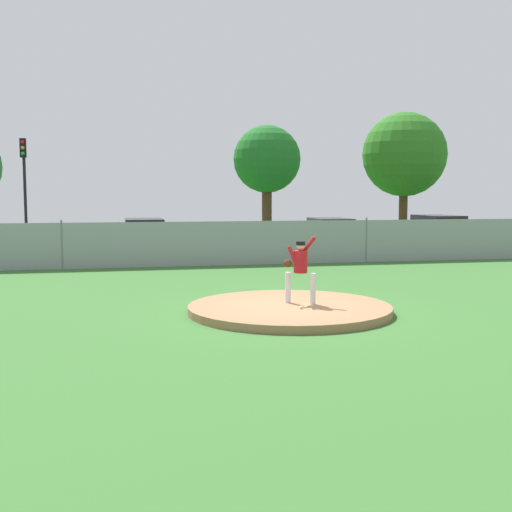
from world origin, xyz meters
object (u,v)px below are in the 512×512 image
Objects in this scene: pitcher_youth at (300,265)px; traffic_light_near at (24,175)px; parked_car_slate at (330,236)px; traffic_cone_orange at (235,244)px; baseball at (301,307)px; parked_car_charcoal at (144,238)px; parked_car_red at (438,234)px.

pitcher_youth is 20.25m from traffic_light_near.
parked_car_slate is 8.41× the size of traffic_cone_orange.
baseball is at bearing -103.34° from pitcher_youth.
parked_car_slate reaches higher than baseball.
traffic_light_near is (-5.49, 3.70, 2.85)m from parked_car_charcoal.
baseball is 17.71m from traffic_cone_orange.
traffic_cone_orange is (1.68, 17.63, 0.04)m from baseball.
traffic_light_near is at bearing 172.99° from traffic_cone_orange.
traffic_cone_orange is (1.52, 16.95, -0.82)m from pitcher_youth.
parked_car_slate is at bearing 0.03° from parked_car_charcoal.
parked_car_red is 0.87× the size of traffic_light_near.
baseball is 0.02× the size of parked_car_red.
pitcher_youth reaches higher than parked_car_red.
parked_car_slate is at bearing -14.62° from traffic_light_near.
parked_car_red is at bearing 52.03° from pitcher_youth.
traffic_light_near is (-8.37, 18.87, 3.42)m from baseball.
parked_car_slate is (5.63, 14.49, -0.31)m from pitcher_youth.
parked_car_charcoal is at bearing -151.63° from traffic_cone_orange.
pitcher_youth is 1.11m from baseball.
traffic_light_near is (-8.53, 18.19, 2.56)m from pitcher_youth.
parked_car_charcoal is at bearing -34.00° from traffic_light_near.
pitcher_youth is 17.04m from traffic_cone_orange.
parked_car_slate is at bearing 68.76° from pitcher_youth.
traffic_cone_orange is at bearing 149.14° from parked_car_slate.
parked_car_red reaches higher than parked_car_slate.
baseball is 20.92m from traffic_light_near.
pitcher_youth is 0.34× the size of parked_car_charcoal.
pitcher_youth reaches higher than parked_car_slate.
traffic_cone_orange is (-4.12, 2.46, -0.51)m from parked_car_slate.
traffic_cone_orange is at bearing 162.39° from parked_car_red.
baseball is at bearing -127.06° from parked_car_red.
parked_car_charcoal reaches higher than traffic_cone_orange.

